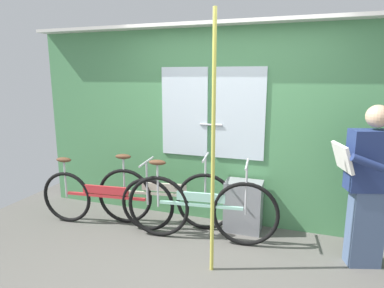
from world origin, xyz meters
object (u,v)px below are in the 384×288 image
(bicycle_near_door, at_px, (200,208))
(trash_bin_by_wall, at_px, (243,206))
(bicycle_leaning_behind, at_px, (163,197))
(passenger_reading_newspaper, at_px, (369,184))
(bicycle_by_pole, at_px, (105,199))
(handrail_pole, at_px, (213,149))

(bicycle_near_door, relative_size, trash_bin_by_wall, 2.80)
(bicycle_leaning_behind, bearing_deg, bicycle_near_door, -29.94)
(bicycle_near_door, height_order, passenger_reading_newspaper, passenger_reading_newspaper)
(bicycle_leaning_behind, distance_m, passenger_reading_newspaper, 2.24)
(bicycle_leaning_behind, distance_m, bicycle_by_pole, 0.72)
(passenger_reading_newspaper, bearing_deg, bicycle_near_door, -14.66)
(passenger_reading_newspaper, bearing_deg, bicycle_by_pole, -15.14)
(handrail_pole, bearing_deg, bicycle_leaning_behind, 138.35)
(bicycle_by_pole, bearing_deg, handrail_pole, -24.05)
(bicycle_by_pole, distance_m, trash_bin_by_wall, 1.69)
(handrail_pole, bearing_deg, bicycle_by_pole, 161.65)
(passenger_reading_newspaper, bearing_deg, handrail_pole, 5.87)
(bicycle_leaning_behind, height_order, trash_bin_by_wall, bicycle_leaning_behind)
(bicycle_by_pole, height_order, passenger_reading_newspaper, passenger_reading_newspaper)
(bicycle_leaning_behind, xyz_separation_m, passenger_reading_newspaper, (2.19, -0.16, 0.46))
(bicycle_near_door, distance_m, trash_bin_by_wall, 0.59)
(bicycle_by_pole, xyz_separation_m, handrail_pole, (1.50, -0.50, 0.84))
(passenger_reading_newspaper, xyz_separation_m, handrail_pole, (-1.37, -0.57, 0.36))
(bicycle_near_door, height_order, bicycle_leaning_behind, bicycle_near_door)
(bicycle_leaning_behind, xyz_separation_m, bicycle_by_pole, (-0.68, -0.23, -0.02))
(handrail_pole, bearing_deg, bicycle_near_door, 118.78)
(trash_bin_by_wall, bearing_deg, handrail_pole, -98.23)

